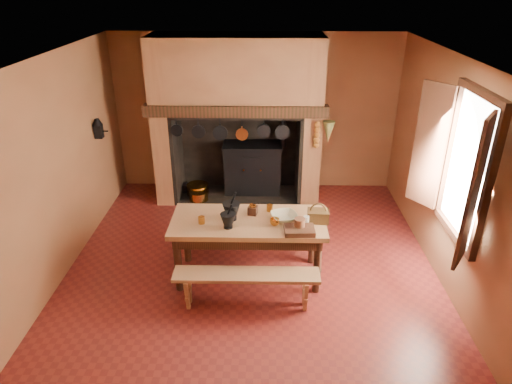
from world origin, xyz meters
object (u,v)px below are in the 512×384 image
at_px(work_table, 248,229).
at_px(bench_front, 246,282).
at_px(coffee_grinder, 253,210).
at_px(wicker_basket, 318,215).
at_px(mixing_bowl, 284,217).
at_px(iron_range, 253,167).

distance_m(work_table, bench_front, 0.73).
distance_m(coffee_grinder, wicker_basket, 0.84).
relative_size(coffee_grinder, wicker_basket, 0.61).
height_order(mixing_bowl, wicker_basket, wicker_basket).
height_order(iron_range, bench_front, iron_range).
bearing_deg(work_table, coffee_grinder, 70.06).
bearing_deg(wicker_basket, iron_range, 113.41).
height_order(coffee_grinder, mixing_bowl, coffee_grinder).
distance_m(iron_range, bench_front, 3.24).
height_order(iron_range, mixing_bowl, iron_range).
bearing_deg(wicker_basket, bench_front, -139.86).
bearing_deg(bench_front, wicker_basket, 35.54).
xyz_separation_m(work_table, bench_front, (0.00, -0.64, -0.35)).
bearing_deg(coffee_grinder, iron_range, 104.42).
bearing_deg(bench_front, mixing_bowl, 55.55).
bearing_deg(work_table, wicker_basket, -1.05).
bearing_deg(mixing_bowl, iron_range, 100.25).
xyz_separation_m(bench_front, coffee_grinder, (0.05, 0.79, 0.55)).
height_order(work_table, bench_front, work_table).
height_order(iron_range, wicker_basket, iron_range).
bearing_deg(iron_range, work_table, -89.77).
bearing_deg(coffee_grinder, wicker_basket, 1.62).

